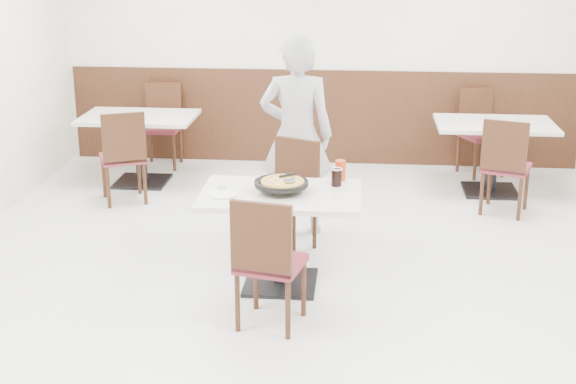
# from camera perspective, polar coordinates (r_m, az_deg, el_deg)

# --- Properties ---
(floor) EXTENTS (7.00, 7.00, 0.00)m
(floor) POSITION_cam_1_polar(r_m,az_deg,el_deg) (6.29, 0.65, -6.47)
(floor) COLOR #AAAAA6
(floor) RESTS_ON ground
(wall_back) EXTENTS (6.00, 0.04, 2.80)m
(wall_back) POSITION_cam_1_polar(r_m,az_deg,el_deg) (9.30, 2.46, 10.50)
(wall_back) COLOR beige
(wall_back) RESTS_ON floor
(wall_front) EXTENTS (6.00, 0.04, 2.80)m
(wall_front) POSITION_cam_1_polar(r_m,az_deg,el_deg) (2.55, -5.75, -10.12)
(wall_front) COLOR beige
(wall_front) RESTS_ON floor
(wainscot_back) EXTENTS (5.90, 0.03, 1.10)m
(wainscot_back) POSITION_cam_1_polar(r_m,az_deg,el_deg) (9.43, 2.39, 5.36)
(wainscot_back) COLOR black
(wainscot_back) RESTS_ON floor
(main_table) EXTENTS (1.26, 0.89, 0.75)m
(main_table) POSITION_cam_1_polar(r_m,az_deg,el_deg) (6.12, -0.54, -3.38)
(main_table) COLOR beige
(main_table) RESTS_ON floor
(chair_near) EXTENTS (0.50, 0.50, 0.95)m
(chair_near) POSITION_cam_1_polar(r_m,az_deg,el_deg) (5.48, -1.22, -4.88)
(chair_near) COLOR black
(chair_near) RESTS_ON floor
(chair_far) EXTENTS (0.56, 0.56, 0.95)m
(chair_far) POSITION_cam_1_polar(r_m,az_deg,el_deg) (6.73, -0.15, -0.46)
(chair_far) COLOR black
(chair_far) RESTS_ON floor
(trivet) EXTENTS (0.14, 0.14, 0.04)m
(trivet) POSITION_cam_1_polar(r_m,az_deg,el_deg) (6.04, -0.41, 0.28)
(trivet) COLOR black
(trivet) RESTS_ON main_table
(pizza_pan) EXTENTS (0.36, 0.36, 0.01)m
(pizza_pan) POSITION_cam_1_polar(r_m,az_deg,el_deg) (5.99, -0.48, 0.37)
(pizza_pan) COLOR black
(pizza_pan) RESTS_ON trivet
(pizza) EXTENTS (0.32, 0.32, 0.02)m
(pizza) POSITION_cam_1_polar(r_m,az_deg,el_deg) (5.99, -0.40, 0.55)
(pizza) COLOR gold
(pizza) RESTS_ON pizza_pan
(pizza_server) EXTENTS (0.10, 0.12, 0.00)m
(pizza_server) POSITION_cam_1_polar(r_m,az_deg,el_deg) (5.97, 0.11, 0.83)
(pizza_server) COLOR silver
(pizza_server) RESTS_ON pizza
(napkin) EXTENTS (0.20, 0.20, 0.00)m
(napkin) POSITION_cam_1_polar(r_m,az_deg,el_deg) (5.97, -4.97, -0.17)
(napkin) COLOR silver
(napkin) RESTS_ON main_table
(side_plate) EXTENTS (0.22, 0.22, 0.01)m
(side_plate) POSITION_cam_1_polar(r_m,az_deg,el_deg) (5.94, -4.60, -0.16)
(side_plate) COLOR white
(side_plate) RESTS_ON napkin
(fork) EXTENTS (0.03, 0.15, 0.00)m
(fork) POSITION_cam_1_polar(r_m,az_deg,el_deg) (6.01, -4.70, 0.13)
(fork) COLOR silver
(fork) RESTS_ON side_plate
(cola_glass) EXTENTS (0.09, 0.09, 0.13)m
(cola_glass) POSITION_cam_1_polar(r_m,az_deg,el_deg) (6.14, 3.47, 1.02)
(cola_glass) COLOR black
(cola_glass) RESTS_ON main_table
(red_cup) EXTENTS (0.09, 0.09, 0.16)m
(red_cup) POSITION_cam_1_polar(r_m,az_deg,el_deg) (6.28, 3.75, 1.55)
(red_cup) COLOR #AA2509
(red_cup) RESTS_ON main_table
(diner_person) EXTENTS (0.66, 0.45, 1.78)m
(diner_person) POSITION_cam_1_polar(r_m,az_deg,el_deg) (7.11, 0.61, 4.04)
(diner_person) COLOR #A7A7AC
(diner_person) RESTS_ON floor
(bg_table_left) EXTENTS (1.25, 0.87, 0.75)m
(bg_table_left) POSITION_cam_1_polar(r_m,az_deg,el_deg) (8.80, -10.44, 2.99)
(bg_table_left) COLOR beige
(bg_table_left) RESTS_ON floor
(bg_chair_left_near) EXTENTS (0.56, 0.56, 0.95)m
(bg_chair_left_near) POSITION_cam_1_polar(r_m,az_deg,el_deg) (8.20, -11.69, 2.54)
(bg_chair_left_near) COLOR black
(bg_chair_left_near) RESTS_ON floor
(bg_chair_left_far) EXTENTS (0.42, 0.42, 0.95)m
(bg_chair_left_far) POSITION_cam_1_polar(r_m,az_deg,el_deg) (9.39, -9.02, 4.63)
(bg_chair_left_far) COLOR black
(bg_chair_left_far) RESTS_ON floor
(bg_table_right) EXTENTS (1.29, 0.94, 0.75)m
(bg_table_right) POSITION_cam_1_polar(r_m,az_deg,el_deg) (8.60, 14.33, 2.38)
(bg_table_right) COLOR beige
(bg_table_right) RESTS_ON floor
(bg_chair_right_near) EXTENTS (0.54, 0.54, 0.95)m
(bg_chair_right_near) POSITION_cam_1_polar(r_m,az_deg,el_deg) (7.98, 15.27, 1.85)
(bg_chair_right_near) COLOR black
(bg_chair_right_near) RESTS_ON floor
(bg_chair_right_far) EXTENTS (0.56, 0.56, 0.95)m
(bg_chair_right_far) POSITION_cam_1_polar(r_m,az_deg,el_deg) (9.20, 13.65, 4.07)
(bg_chair_right_far) COLOR black
(bg_chair_right_far) RESTS_ON floor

